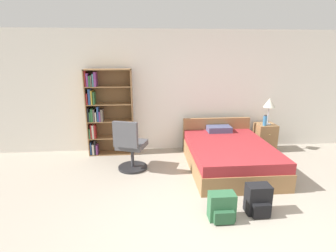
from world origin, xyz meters
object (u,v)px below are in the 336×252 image
Objects in this scene: nightstand at (265,137)px; backpack_black at (258,200)px; bookshelf at (104,112)px; office_chair at (130,147)px; bed at (228,154)px; backpack_green at (222,207)px; water_bottle at (265,121)px; table_lamp at (269,104)px.

nightstand is 1.46× the size of backpack_black.
bookshelf is 1.18m from office_chair.
office_chair reaches higher than bed.
office_chair is (0.58, -0.91, -0.48)m from bookshelf.
backpack_green is (-0.53, -0.09, -0.02)m from backpack_black.
bed is 5.50× the size of backpack_green.
water_bottle is 0.56× the size of backpack_black.
bed reaches higher than backpack_black.
office_chair reaches higher than water_bottle.
backpack_green is at bearing -124.47° from nightstand.
table_lamp is at bearing 35.07° from water_bottle.
nightstand is at bearing 49.70° from water_bottle.
bed is at bearing -144.41° from water_bottle.
office_chair is at bearing -179.79° from bed.
bookshelf is at bearing 122.23° from office_chair.
nightstand is at bearing 36.94° from bed.
water_bottle is at bearing 55.80° from backpack_green.
water_bottle is 0.63× the size of backpack_green.
backpack_black is at bearing -115.32° from water_bottle.
table_lamp is at bearing 63.44° from backpack_black.
office_chair is 2.67× the size of backpack_green.
bed is at bearing 0.21° from office_chair.
water_bottle is (-0.09, -0.10, 0.41)m from nightstand.
bed is at bearing 87.94° from backpack_black.
office_chair is (-1.85, -0.01, 0.20)m from bed.
nightstand is at bearing 63.93° from backpack_black.
nightstand is 2.61m from backpack_black.
bed is 3.35× the size of nightstand.
nightstand is 2.61× the size of water_bottle.
bed is 1.52m from backpack_black.
water_bottle is 2.88m from backpack_green.
backpack_black is at bearing -45.75° from bookshelf.
office_chair is 1.68× the size of table_lamp.
backpack_green is (-1.68, -2.40, -0.89)m from table_lamp.
backpack_black reaches higher than backpack_green.
water_bottle is (-0.09, -0.06, -0.35)m from table_lamp.
bookshelf reaches higher than backpack_black.
bed is 1.86m from office_chair.
backpack_green is (-0.58, -1.62, -0.08)m from bed.
table_lamp is at bearing 35.54° from bed.
office_chair is at bearing 128.13° from backpack_green.
table_lamp is 2.72m from backpack_black.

